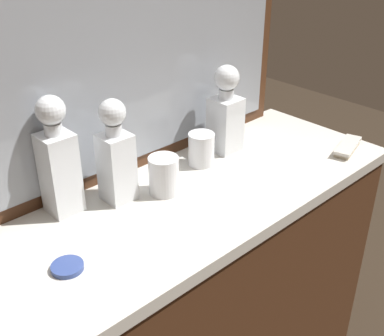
% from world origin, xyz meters
% --- Properties ---
extents(dresser, '(1.31, 0.49, 0.85)m').
position_xyz_m(dresser, '(0.00, 0.00, 0.42)').
color(dresser, '#472816').
rests_on(dresser, ground_plane).
extents(dresser_mirror, '(1.15, 0.03, 0.68)m').
position_xyz_m(dresser_mirror, '(0.00, 0.23, 1.19)').
color(dresser_mirror, '#472816').
rests_on(dresser_mirror, dresser).
extents(crystal_decanter_front, '(0.08, 0.08, 0.32)m').
position_xyz_m(crystal_decanter_front, '(-0.30, 0.17, 0.97)').
color(crystal_decanter_front, white).
rests_on(crystal_decanter_front, dresser).
extents(crystal_decanter_left, '(0.09, 0.09, 0.28)m').
position_xyz_m(crystal_decanter_left, '(0.26, 0.13, 0.96)').
color(crystal_decanter_left, white).
rests_on(crystal_decanter_left, dresser).
extents(crystal_decanter_far_right, '(0.08, 0.08, 0.29)m').
position_xyz_m(crystal_decanter_far_right, '(-0.16, 0.12, 0.96)').
color(crystal_decanter_far_right, white).
rests_on(crystal_decanter_far_right, dresser).
extents(crystal_tumbler_far_left, '(0.08, 0.08, 0.10)m').
position_xyz_m(crystal_tumbler_far_left, '(0.14, 0.11, 0.89)').
color(crystal_tumbler_far_left, white).
rests_on(crystal_tumbler_far_left, dresser).
extents(crystal_tumbler_front, '(0.08, 0.08, 0.11)m').
position_xyz_m(crystal_tumbler_front, '(-0.05, 0.06, 0.90)').
color(crystal_tumbler_front, white).
rests_on(crystal_tumbler_front, dresser).
extents(silver_brush_far_right, '(0.16, 0.09, 0.02)m').
position_xyz_m(silver_brush_far_right, '(0.55, -0.15, 0.86)').
color(silver_brush_far_right, '#B7A88C').
rests_on(silver_brush_far_right, dresser).
extents(porcelain_dish, '(0.07, 0.07, 0.01)m').
position_xyz_m(porcelain_dish, '(-0.42, -0.04, 0.85)').
color(porcelain_dish, '#33478C').
rests_on(porcelain_dish, dresser).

